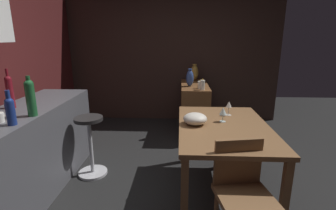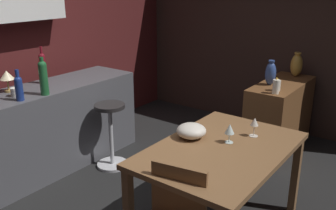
% 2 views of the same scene
% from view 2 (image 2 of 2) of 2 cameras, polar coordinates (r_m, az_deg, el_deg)
% --- Properties ---
extents(wall_kitchen_back, '(5.20, 0.33, 2.60)m').
position_cam_2_polar(wall_kitchen_back, '(4.35, -23.96, 10.29)').
color(wall_kitchen_back, '#4C1919').
rests_on(wall_kitchen_back, ground_plane).
extents(wall_side_right, '(0.10, 4.40, 2.60)m').
position_cam_2_polar(wall_side_right, '(5.17, 14.25, 11.16)').
color(wall_side_right, '#33231E').
rests_on(wall_side_right, ground_plane).
extents(dining_table, '(1.34, 0.89, 0.74)m').
position_cam_2_polar(dining_table, '(2.86, 8.21, -8.04)').
color(dining_table, brown).
rests_on(dining_table, ground_plane).
extents(kitchen_counter, '(2.10, 0.60, 0.90)m').
position_cam_2_polar(kitchen_counter, '(4.09, -18.33, -3.52)').
color(kitchen_counter, '#4C4C51').
rests_on(kitchen_counter, ground_plane).
extents(sideboard_cabinet, '(1.10, 0.44, 0.82)m').
position_cam_2_polar(sideboard_cabinet, '(4.54, 16.85, -1.70)').
color(sideboard_cabinet, brown).
rests_on(sideboard_cabinet, ground_plane).
extents(bar_stool, '(0.34, 0.34, 0.71)m').
position_cam_2_polar(bar_stool, '(3.99, -8.84, -4.43)').
color(bar_stool, '#262323').
rests_on(bar_stool, ground_plane).
extents(wine_glass_left, '(0.07, 0.07, 0.16)m').
position_cam_2_polar(wine_glass_left, '(3.02, 13.27, -2.69)').
color(wine_glass_left, silver).
rests_on(wine_glass_left, dining_table).
extents(wine_glass_right, '(0.08, 0.08, 0.15)m').
position_cam_2_polar(wine_glass_right, '(2.86, 9.54, -3.75)').
color(wine_glass_right, silver).
rests_on(wine_glass_right, dining_table).
extents(fruit_bowl, '(0.24, 0.24, 0.12)m').
position_cam_2_polar(fruit_bowl, '(2.94, 3.64, -4.01)').
color(fruit_bowl, beige).
rests_on(fruit_bowl, dining_table).
extents(wine_bottle_ruby, '(0.07, 0.07, 0.39)m').
position_cam_2_polar(wine_bottle_ruby, '(4.08, -18.83, 5.61)').
color(wine_bottle_ruby, maroon).
rests_on(wine_bottle_ruby, kitchen_counter).
extents(wine_bottle_cobalt, '(0.07, 0.07, 0.29)m').
position_cam_2_polar(wine_bottle_cobalt, '(3.56, -22.13, 2.63)').
color(wine_bottle_cobalt, navy).
rests_on(wine_bottle_cobalt, kitchen_counter).
extents(wine_bottle_green, '(0.08, 0.08, 0.36)m').
position_cam_2_polar(wine_bottle_green, '(3.65, -18.77, 4.22)').
color(wine_bottle_green, '#1E592D').
rests_on(wine_bottle_green, kitchen_counter).
extents(cup_white, '(0.12, 0.09, 0.08)m').
position_cam_2_polar(cup_white, '(3.73, -22.53, 1.88)').
color(cup_white, white).
rests_on(cup_white, kitchen_counter).
extents(counter_lamp, '(0.14, 0.14, 0.21)m').
position_cam_2_polar(counter_lamp, '(3.88, -23.71, 4.10)').
color(counter_lamp, '#A58447').
rests_on(counter_lamp, kitchen_counter).
extents(pillar_candle_tall, '(0.07, 0.07, 0.14)m').
position_cam_2_polar(pillar_candle_tall, '(4.06, 16.55, 2.91)').
color(pillar_candle_tall, white).
rests_on(pillar_candle_tall, sideboard_cabinet).
extents(pillar_candle_short, '(0.07, 0.07, 0.17)m').
position_cam_2_polar(pillar_candle_short, '(3.96, 16.39, 2.75)').
color(pillar_candle_short, white).
rests_on(pillar_candle_short, sideboard_cabinet).
extents(vase_ceramic_blue, '(0.12, 0.12, 0.28)m').
position_cam_2_polar(vase_ceramic_blue, '(4.26, 15.61, 4.76)').
color(vase_ceramic_blue, '#334C8C').
rests_on(vase_ceramic_blue, sideboard_cabinet).
extents(vase_brass, '(0.14, 0.14, 0.30)m').
position_cam_2_polar(vase_brass, '(4.75, 19.30, 5.88)').
color(vase_brass, '#B78C38').
rests_on(vase_brass, sideboard_cabinet).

